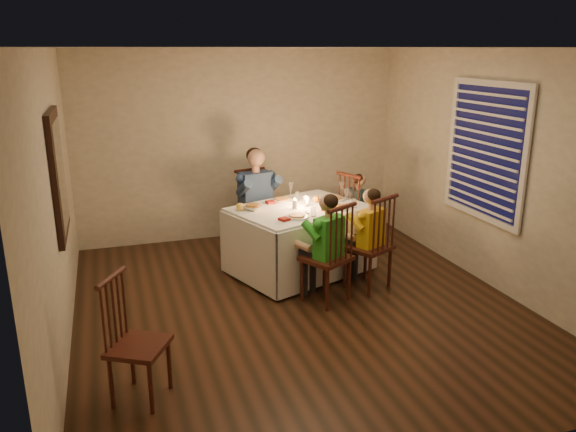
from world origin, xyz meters
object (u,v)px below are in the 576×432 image
object	(u,v)px
dining_table	(300,226)
adult	(258,251)
chair_near_right	(367,287)
child_green	(325,300)
chair_extra	(143,397)
child_teal	(357,253)
chair_near_left	(325,300)
chair_end	(357,253)
child_yellow	(367,287)
chair_adult	(258,251)
serving_bowl	(253,208)

from	to	relation	value
dining_table	adult	distance (m)	1.04
chair_near_right	child_green	distance (m)	0.60
chair_near_right	chair_extra	xyz separation A→B (m)	(-2.57, -1.36, 0.00)
child_teal	adult	bearing A→B (deg)	49.83
child_teal	dining_table	bearing A→B (deg)	91.08
chair_near_left	chair_near_right	bearing A→B (deg)	168.85
chair_extra	adult	distance (m)	3.34
chair_near_right	child_teal	xyz separation A→B (m)	(0.38, 1.06, 0.00)
chair_end	child_yellow	size ratio (longest dim) A/B	0.95
child_green	child_teal	world-z (taller)	child_green
chair_adult	child_yellow	xyz separation A→B (m)	(0.87, -1.51, 0.00)
chair_near_left	serving_bowl	size ratio (longest dim) A/B	5.39
dining_table	chair_near_left	xyz separation A→B (m)	(-0.01, -0.87, -0.57)
chair_near_right	chair_end	size ratio (longest dim) A/B	1.00
chair_near_right	chair_end	distance (m)	1.12
adult	chair_end	bearing A→B (deg)	-32.11
dining_table	child_green	world-z (taller)	dining_table
child_yellow	child_teal	bearing A→B (deg)	-135.86
child_green	dining_table	bearing A→B (deg)	-118.99
chair_extra	child_yellow	xyz separation A→B (m)	(2.57, 1.36, 0.00)
chair_near_left	chair_near_right	xyz separation A→B (m)	(0.57, 0.18, 0.00)
dining_table	chair_end	distance (m)	1.16
chair_adult	child_green	xyz separation A→B (m)	(0.29, -1.69, 0.00)
chair_extra	child_teal	distance (m)	3.81
chair_extra	child_green	size ratio (longest dim) A/B	0.85
chair_near_right	child_teal	world-z (taller)	chair_near_right
chair_adult	chair_extra	distance (m)	3.34
chair_near_left	child_yellow	xyz separation A→B (m)	(0.57, 0.18, 0.00)
chair_adult	adult	distance (m)	0.00
serving_bowl	child_yellow	bearing A→B (deg)	-34.25
child_yellow	serving_bowl	size ratio (longest dim) A/B	5.68
chair_near_right	adult	size ratio (longest dim) A/B	0.79
chair_end	child_teal	xyz separation A→B (m)	(0.00, 0.00, 0.00)
dining_table	chair_near_right	size ratio (longest dim) A/B	1.67
adult	child_yellow	xyz separation A→B (m)	(0.87, -1.51, 0.00)
chair_extra	child_teal	xyz separation A→B (m)	(2.94, 2.42, 0.00)
chair_near_right	chair_near_left	bearing A→B (deg)	-9.18
chair_adult	chair_extra	xyz separation A→B (m)	(-1.70, -2.87, 0.00)
chair_near_left	child_yellow	distance (m)	0.60
child_teal	serving_bowl	world-z (taller)	serving_bowl
chair_near_left	adult	distance (m)	1.71
chair_adult	child_teal	size ratio (longest dim) A/B	1.03
chair_extra	chair_end	bearing A→B (deg)	-20.63
chair_near_right	child_teal	distance (m)	1.12
child_yellow	serving_bowl	world-z (taller)	serving_bowl
dining_table	child_yellow	size ratio (longest dim) A/B	1.58
chair_adult	chair_extra	world-z (taller)	chair_adult
child_yellow	chair_adult	bearing A→B (deg)	-86.36
dining_table	chair_adult	size ratio (longest dim) A/B	1.67
chair_adult	chair_end	bearing A→B (deg)	-32.11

